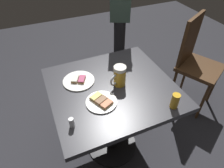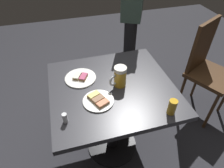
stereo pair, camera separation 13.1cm
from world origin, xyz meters
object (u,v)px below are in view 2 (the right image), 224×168
Objects in this scene: beer_mug at (119,76)px; cafe_chair at (207,66)px; plate_near at (98,100)px; salt_shaker at (65,118)px; beer_glass_small at (172,107)px; plate_far at (80,78)px; patron_standing at (132,9)px.

cafe_chair is at bearing -166.72° from beer_mug.
plate_near is 0.24m from salt_shaker.
plate_near is 0.44m from beer_glass_small.
plate_near is at bearing -10.16° from cafe_chair.
plate_far is 2.20× the size of beer_glass_small.
salt_shaker is (0.60, -0.10, -0.02)m from beer_glass_small.
beer_mug is 0.98m from cafe_chair.
beer_glass_small is (-0.39, 0.21, 0.04)m from plate_near.
beer_mug is at bearing 150.80° from plate_far.
beer_glass_small is (-0.46, 0.46, 0.04)m from plate_far.
plate_far is at bearing -73.98° from plate_near.
beer_glass_small is at bearing 135.22° from plate_far.
plate_far is (0.07, -0.25, -0.00)m from plate_near.
beer_glass_small is at bearing 152.15° from plate_near.
patron_standing is at bearing -121.59° from plate_near.
salt_shaker is (0.39, 0.22, -0.04)m from beer_mug.
patron_standing is at bearing -97.41° from beer_glass_small.
beer_glass_small is (-0.22, 0.32, -0.02)m from beer_mug.
beer_glass_small is 0.92m from cafe_chair.
plate_near is at bearing -27.85° from beer_glass_small.
plate_far is 3.43× the size of salt_shaker.
plate_near is 1.03m from patron_standing.
plate_near is at bearing -5.59° from patron_standing.
plate_far is 0.29m from beer_mug.
plate_far is at bearing -111.35° from salt_shaker.
beer_mug is at bearing -13.83° from cafe_chair.
salt_shaker is 1.23m from patron_standing.
patron_standing reaches higher than plate_far.
plate_far is at bearing -23.18° from cafe_chair.
beer_mug is 0.09× the size of patron_standing.
cafe_chair reaches higher than beer_glass_small.
salt_shaker is at bearing -9.60° from beer_glass_small.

